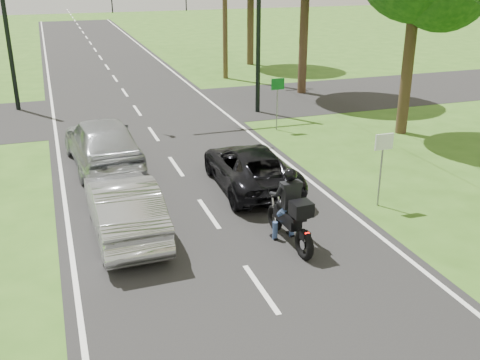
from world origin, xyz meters
name	(u,v)px	position (x,y,z in m)	size (l,w,h in m)	color
ground	(261,289)	(0.00, 0.00, 0.00)	(140.00, 140.00, 0.00)	#325A19
road	(164,149)	(0.00, 10.00, 0.01)	(8.00, 100.00, 0.01)	black
cross_road	(137,111)	(0.00, 16.00, 0.01)	(60.00, 7.00, 0.01)	black
motorcycle_rider	(291,216)	(1.39, 1.64, 0.78)	(0.65, 2.31, 1.99)	black
dark_suv	(250,167)	(1.75, 5.49, 0.64)	(2.10, 4.55, 1.27)	black
silver_sedan	(124,207)	(-2.32, 3.53, 0.75)	(1.56, 4.47, 1.47)	#B5B5BA
silver_suv	(102,142)	(-2.28, 8.81, 0.88)	(2.04, 5.07, 1.73)	#A7ABAF
traffic_signal	(217,20)	(3.34, 14.00, 4.14)	(6.38, 0.44, 6.00)	black
signal_pole_far	(9,44)	(-5.20, 18.00, 3.00)	(0.20, 0.20, 6.00)	black
sign_white	(383,152)	(4.70, 2.98, 1.60)	(0.55, 0.07, 2.12)	slate
sign_green	(278,91)	(4.90, 10.98, 1.60)	(0.55, 0.07, 2.12)	slate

